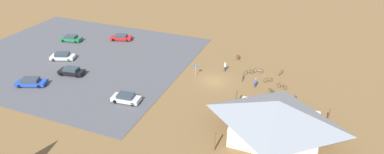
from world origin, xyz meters
TOP-DOWN VIEW (x-y plane):
  - ground at (0.00, 0.00)m, footprint 160.00×160.00m
  - parking_lot_asphalt at (27.71, 0.81)m, footprint 42.80×35.84m
  - bike_pavilion at (-11.48, 11.04)m, footprint 13.02×10.68m
  - trash_bin at (-1.57, -9.58)m, footprint 0.60×0.60m
  - lot_sign at (3.63, -0.61)m, footprint 0.56×0.08m
  - bicycle_white_yard_right at (-6.19, -5.69)m, footprint 1.80×0.52m
  - bicycle_black_yard_front at (-9.61, 0.49)m, footprint 1.25×1.12m
  - bicycle_red_back_row at (-10.82, -1.74)m, footprint 1.69×0.68m
  - bicycle_blue_lone_west at (-12.83, 1.41)m, footprint 1.11×1.44m
  - bicycle_yellow_lone_east at (-10.06, -6.51)m, footprint 0.65×1.62m
  - bicycle_teal_yard_left at (-4.34, -2.26)m, footprint 0.48×1.70m
  - bicycle_green_near_sign at (-4.77, -4.55)m, footprint 1.57×1.00m
  - bicycle_orange_edge_south at (-8.42, -3.00)m, footprint 1.40×1.07m
  - car_black_inner_stall at (23.75, 7.00)m, footprint 4.60×2.45m
  - car_silver_far_end at (10.39, 10.87)m, footprint 4.45×2.34m
  - car_green_by_curb at (34.00, -5.17)m, footprint 4.61×2.50m
  - car_red_aisle_side at (24.41, -9.71)m, footprint 4.78×3.08m
  - car_white_front_row at (29.46, 2.69)m, footprint 4.75×3.31m
  - car_blue_mid_lot at (27.38, 12.43)m, footprint 5.04×3.35m
  - visitor_by_pavilion at (-6.72, -0.65)m, footprint 0.36×0.38m
  - visitor_near_lot at (-0.57, -4.19)m, footprint 0.36×0.36m

SIDE VIEW (x-z plane):
  - ground at x=0.00m, z-range 0.00..0.00m
  - parking_lot_asphalt at x=27.71m, z-range 0.00..0.05m
  - bicycle_black_yard_front at x=-9.61m, z-range -0.04..0.77m
  - bicycle_teal_yard_left at x=-4.34m, z-range -0.06..0.79m
  - bicycle_blue_lone_west at x=-12.83m, z-range -0.06..0.80m
  - bicycle_orange_edge_south at x=-8.42m, z-range -0.02..0.77m
  - bicycle_yellow_lone_east at x=-10.06m, z-range -0.06..0.81m
  - bicycle_red_back_row at x=-10.82m, z-range -0.06..0.82m
  - bicycle_white_yard_right at x=-6.19m, z-range -0.03..0.81m
  - bicycle_green_near_sign at x=-4.77m, z-range -0.04..0.84m
  - trash_bin at x=-1.57m, z-range 0.00..0.90m
  - car_red_aisle_side at x=24.41m, z-range 0.06..1.30m
  - car_blue_mid_lot at x=27.38m, z-range 0.05..1.39m
  - car_silver_far_end at x=10.39m, z-range 0.05..1.39m
  - car_green_by_curb at x=34.00m, z-range 0.05..1.39m
  - car_black_inner_stall at x=23.75m, z-range 0.05..1.39m
  - car_white_front_row at x=29.46m, z-range 0.04..1.42m
  - visitor_by_pavilion at x=-6.72m, z-range 0.04..1.65m
  - visitor_near_lot at x=-0.57m, z-range 0.04..1.79m
  - lot_sign at x=3.63m, z-range 0.31..2.51m
  - bike_pavilion at x=-11.48m, z-range 0.37..5.93m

